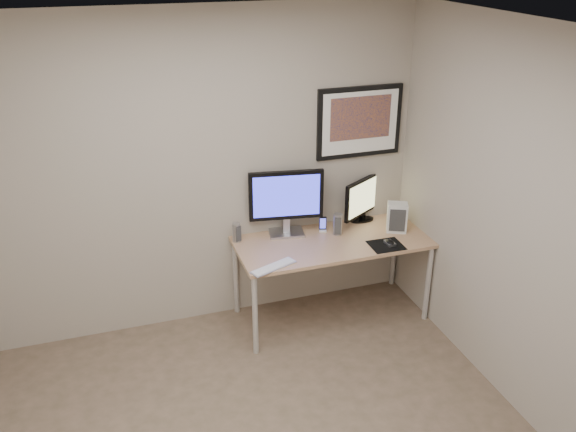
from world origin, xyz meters
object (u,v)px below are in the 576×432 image
Objects in this scene: desk at (332,248)px; framed_art at (360,122)px; keyboard at (273,267)px; fan_unit at (397,217)px; monitor_tv at (363,198)px; phone_dock at (323,224)px; speaker_left at (236,232)px; monitor_large at (286,200)px; speaker_right at (338,224)px.

framed_art reaches higher than desk.
keyboard is 1.23m from fan_unit.
monitor_tv is 1.78× the size of fan_unit.
keyboard is at bearing -123.69° from phone_dock.
desk is at bearing -36.10° from speaker_left.
monitor_large is (-0.32, 0.24, 0.38)m from desk.
desk is 4.18× the size of keyboard.
monitor_large is 3.33× the size of speaker_right.
fan_unit is (0.91, -0.24, -0.19)m from monitor_large.
speaker_right is at bearing 48.96° from desk.
monitor_tv is (0.05, -0.05, -0.68)m from framed_art.
speaker_left is at bearing -167.19° from speaker_right.
framed_art is 5.55× the size of phone_dock.
monitor_large is 0.49m from speaker_right.
monitor_large is at bearing -18.54° from speaker_left.
fan_unit is at bearing -28.66° from speaker_left.
framed_art is at bearing 16.83° from monitor_large.
fan_unit is at bearing -5.64° from monitor_large.
framed_art reaches higher than speaker_right.
monitor_tv is 1.18× the size of keyboard.
framed_art is 4.03× the size of speaker_right.
speaker_right is 0.79m from keyboard.
desk is 0.55m from monitor_large.
keyboard is (-0.68, -0.38, -0.09)m from speaker_right.
monitor_large is 2.44× the size of fan_unit.
framed_art is 1.66× the size of monitor_tv.
speaker_right reaches higher than phone_dock.
speaker_left reaches higher than desk.
framed_art is 1.21× the size of monitor_large.
framed_art is at bearing -13.83° from speaker_left.
keyboard is at bearing -154.83° from desk.
fan_unit is at bearing -8.26° from keyboard.
phone_dock is at bearing 17.30° from keyboard.
speaker_left is at bearing 162.58° from desk.
speaker_left is at bearing -165.78° from fan_unit.
framed_art is (0.35, 0.33, 0.96)m from desk.
monitor_tv reaches higher than keyboard.
keyboard is (-0.95, -0.61, -0.88)m from framed_art.
speaker_left is at bearing 85.39° from keyboard.
speaker_left is 0.55m from keyboard.
desk is 0.21m from speaker_right.
speaker_left is (-1.16, -0.04, -0.13)m from monitor_tv.
desk is at bearing -108.90° from speaker_right.
phone_dock is 0.63m from fan_unit.
speaker_left reaches higher than phone_dock.
monitor_large is 1.37× the size of monitor_tv.
desk is 6.30× the size of fan_unit.
monitor_large is at bearing -170.90° from phone_dock.
monitor_large reaches higher than speaker_left.
framed_art reaches higher than speaker_left.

